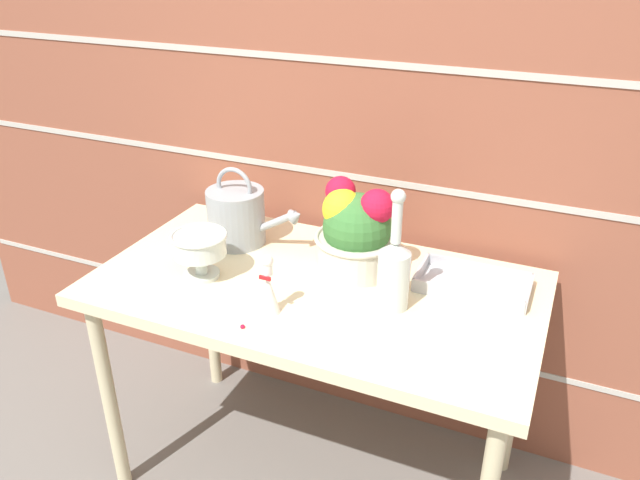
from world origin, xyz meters
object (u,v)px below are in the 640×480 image
object	(u,v)px
watering_can	(237,215)
wire_tray	(473,285)
figurine_vase	(268,289)
crystal_pedestal_bowl	(199,247)
glass_decanter	(394,269)
flower_planter	(356,232)

from	to	relation	value
watering_can	wire_tray	distance (m)	0.74
figurine_vase	wire_tray	xyz separation A→B (m)	(0.46, 0.33, -0.06)
crystal_pedestal_bowl	wire_tray	xyz separation A→B (m)	(0.73, 0.24, -0.08)
crystal_pedestal_bowl	wire_tray	distance (m)	0.77
glass_decanter	figurine_vase	world-z (taller)	glass_decanter
crystal_pedestal_bowl	glass_decanter	distance (m)	0.55
watering_can	crystal_pedestal_bowl	bearing A→B (deg)	-86.51
flower_planter	wire_tray	distance (m)	0.36
watering_can	wire_tray	xyz separation A→B (m)	(0.74, 0.01, -0.08)
flower_planter	glass_decanter	distance (m)	0.22
wire_tray	flower_planter	bearing A→B (deg)	-176.73
glass_decanter	wire_tray	bearing A→B (deg)	44.39
watering_can	glass_decanter	world-z (taller)	glass_decanter
wire_tray	glass_decanter	bearing A→B (deg)	-135.61
watering_can	glass_decanter	bearing A→B (deg)	-16.49
wire_tray	figurine_vase	bearing A→B (deg)	-144.60
crystal_pedestal_bowl	wire_tray	world-z (taller)	crystal_pedestal_bowl
figurine_vase	watering_can	bearing A→B (deg)	130.91
flower_planter	watering_can	bearing A→B (deg)	178.30
watering_can	figurine_vase	world-z (taller)	watering_can
flower_planter	wire_tray	size ratio (longest dim) A/B	0.87
crystal_pedestal_bowl	flower_planter	bearing A→B (deg)	29.82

